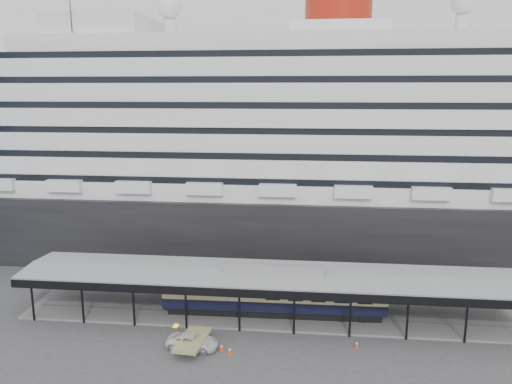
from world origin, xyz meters
TOP-DOWN VIEW (x-y plane):
  - ground at (0.00, 0.00)m, footprint 200.00×200.00m
  - cruise_ship at (0.05, 32.00)m, footprint 130.00×30.00m
  - platform_canopy at (0.00, 5.00)m, footprint 56.00×9.18m
  - port_truck at (-7.00, -3.21)m, footprint 5.36×2.90m
  - pullman_carriage at (0.45, 5.00)m, footprint 25.00×3.66m
  - traffic_cone_left at (-3.16, -3.89)m, footprint 0.46×0.46m
  - traffic_cone_mid at (-4.08, -3.32)m, footprint 0.42×0.42m
  - traffic_cone_right at (9.21, -1.31)m, footprint 0.39×0.39m

SIDE VIEW (x-z plane):
  - ground at x=0.00m, z-range 0.00..0.00m
  - traffic_cone_right at x=9.21m, z-range 0.00..0.70m
  - traffic_cone_mid at x=-4.08m, z-range 0.00..0.71m
  - traffic_cone_left at x=-3.16m, z-range 0.00..0.76m
  - port_truck at x=-7.00m, z-range 0.00..1.43m
  - platform_canopy at x=0.00m, z-range -0.29..5.01m
  - pullman_carriage at x=0.45m, z-range -9.30..15.19m
  - cruise_ship at x=0.05m, z-range -3.60..40.30m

